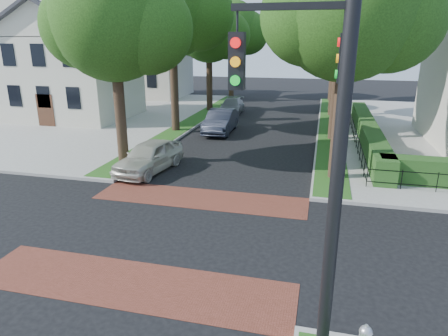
{
  "coord_description": "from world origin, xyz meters",
  "views": [
    {
      "loc": [
        4.74,
        -11.79,
        6.42
      ],
      "look_at": [
        1.15,
        2.72,
        1.6
      ],
      "focal_mm": 32.0,
      "sensor_mm": 36.0,
      "label": 1
    }
  ],
  "objects": [
    {
      "name": "tree_left_near",
      "position": [
        -5.4,
        7.23,
        7.27
      ],
      "size": [
        7.5,
        6.45,
        10.2
      ],
      "color": "black",
      "rests_on": "sidewalk_nw"
    },
    {
      "name": "tree_right_near",
      "position": [
        5.6,
        7.24,
        7.63
      ],
      "size": [
        7.75,
        6.67,
        10.66
      ],
      "color": "black",
      "rests_on": "sidewalk_ne"
    },
    {
      "name": "grass_strip_nw",
      "position": [
        -5.4,
        19.1,
        0.16
      ],
      "size": [
        1.6,
        29.8,
        0.02
      ],
      "primitive_type": "cube",
      "color": "#1A4814",
      "rests_on": "sidewalk_nw"
    },
    {
      "name": "ground",
      "position": [
        0.0,
        0.0,
        0.0
      ],
      "size": [
        120.0,
        120.0,
        0.0
      ],
      "primitive_type": "plane",
      "color": "black",
      "rests_on": "ground"
    },
    {
      "name": "traffic_signal",
      "position": [
        4.89,
        -4.41,
        4.71
      ],
      "size": [
        2.17,
        2.0,
        8.0
      ],
      "color": "black",
      "rests_on": "sidewalk_se"
    },
    {
      "name": "house_left_near",
      "position": [
        -15.49,
        17.99,
        5.04
      ],
      "size": [
        10.0,
        9.0,
        10.14
      ],
      "color": "beige",
      "rests_on": "sidewalk_nw"
    },
    {
      "name": "house_left_far",
      "position": [
        -15.49,
        31.99,
        5.04
      ],
      "size": [
        10.0,
        9.0,
        10.14
      ],
      "color": "beige",
      "rests_on": "sidewalk_nw"
    },
    {
      "name": "crosswalk_near",
      "position": [
        0.0,
        -3.2,
        0.01
      ],
      "size": [
        9.0,
        2.2,
        0.01
      ],
      "primitive_type": "cube",
      "color": "brown",
      "rests_on": "ground"
    },
    {
      "name": "parked_car_front",
      "position": [
        -3.6,
        6.11,
        0.79
      ],
      "size": [
        2.52,
        4.84,
        1.57
      ],
      "primitive_type": "imported",
      "rotation": [
        0.0,
        0.0,
        -0.15
      ],
      "color": "#BAB8A7",
      "rests_on": "ground"
    },
    {
      "name": "sidewalk_nw",
      "position": [
        -19.5,
        19.0,
        0.07
      ],
      "size": [
        30.0,
        30.0,
        0.15
      ],
      "primitive_type": "cube",
      "color": "gray",
      "rests_on": "ground"
    },
    {
      "name": "parked_car_rear",
      "position": [
        -3.24,
        23.31,
        0.68
      ],
      "size": [
        2.14,
        4.75,
        1.35
      ],
      "primitive_type": "imported",
      "rotation": [
        0.0,
        0.0,
        0.05
      ],
      "color": "gray",
      "rests_on": "ground"
    },
    {
      "name": "tree_right_back",
      "position": [
        5.6,
        33.23,
        7.27
      ],
      "size": [
        7.5,
        6.45,
        10.2
      ],
      "color": "black",
      "rests_on": "sidewalk_ne"
    },
    {
      "name": "crosswalk_far",
      "position": [
        0.0,
        3.2,
        0.01
      ],
      "size": [
        9.0,
        2.2,
        0.01
      ],
      "primitive_type": "cube",
      "color": "brown",
      "rests_on": "ground"
    },
    {
      "name": "tree_right_mid",
      "position": [
        5.61,
        15.25,
        7.99
      ],
      "size": [
        8.25,
        7.09,
        11.22
      ],
      "color": "black",
      "rests_on": "sidewalk_ne"
    },
    {
      "name": "tree_right_far",
      "position": [
        5.6,
        24.22,
        6.91
      ],
      "size": [
        7.25,
        6.23,
        9.74
      ],
      "color": "black",
      "rests_on": "sidewalk_ne"
    },
    {
      "name": "fence_main_road",
      "position": [
        6.9,
        15.0,
        0.6
      ],
      "size": [
        0.06,
        18.0,
        0.9
      ],
      "primitive_type": null,
      "color": "black",
      "rests_on": "sidewalk_ne"
    },
    {
      "name": "hedge_main_road",
      "position": [
        7.7,
        15.0,
        0.75
      ],
      "size": [
        1.0,
        18.0,
        1.2
      ],
      "primitive_type": "cube",
      "color": "#1F4919",
      "rests_on": "sidewalk_ne"
    },
    {
      "name": "grass_strip_ne",
      "position": [
        5.4,
        19.1,
        0.16
      ],
      "size": [
        1.6,
        29.8,
        0.02
      ],
      "primitive_type": "cube",
      "color": "#1A4814",
      "rests_on": "sidewalk_ne"
    },
    {
      "name": "parked_car_middle",
      "position": [
        -2.3,
        15.67,
        0.82
      ],
      "size": [
        1.91,
        5.04,
        1.64
      ],
      "primitive_type": "imported",
      "rotation": [
        0.0,
        0.0,
        0.03
      ],
      "color": "#212532",
      "rests_on": "ground"
    },
    {
      "name": "tree_left_back",
      "position": [
        -5.4,
        33.24,
        7.41
      ],
      "size": [
        7.75,
        6.66,
        10.44
      ],
      "color": "black",
      "rests_on": "sidewalk_nw"
    },
    {
      "name": "tree_left_far",
      "position": [
        -5.4,
        24.22,
        7.12
      ],
      "size": [
        7.0,
        6.02,
        9.86
      ],
      "color": "black",
      "rests_on": "sidewalk_nw"
    },
    {
      "name": "tree_left_mid",
      "position": [
        -5.39,
        15.24,
        8.34
      ],
      "size": [
        8.0,
        6.88,
        11.48
      ],
      "color": "black",
      "rests_on": "sidewalk_nw"
    }
  ]
}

